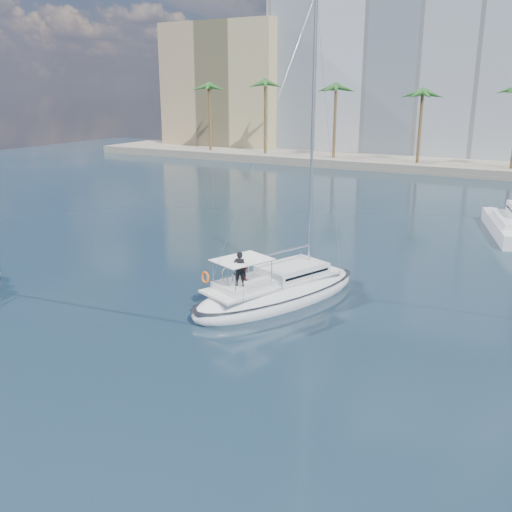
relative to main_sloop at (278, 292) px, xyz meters
The scene contains 8 objects.
ground 3.17m from the main_sloop, 97.95° to the right, with size 160.00×160.00×0.00m, color black.
quay 57.90m from the main_sloop, 90.43° to the left, with size 120.00×14.00×1.20m, color gray.
building_modern 72.27m from the main_sloop, 100.08° to the left, with size 42.00×16.00×28.00m, color silver.
building_tan_left 79.08m from the main_sloop, 122.78° to the left, with size 22.00×14.00×22.00m, color tan.
palm_left 64.70m from the main_sloop, 122.57° to the left, with size 3.60×3.60×12.30m.
palm_centre 54.78m from the main_sloop, 90.46° to the left, with size 3.60×3.60×12.30m.
main_sloop is the anchor object (origin of this frame).
seagull 1.23m from the main_sloop, behind, with size 1.09×0.47×0.20m.
Camera 1 is at (13.48, -23.06, 11.21)m, focal length 40.00 mm.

